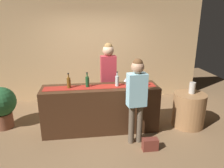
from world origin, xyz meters
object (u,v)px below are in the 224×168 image
Objects in this scene: wine_bottle_amber at (69,83)px; bartender at (108,72)px; wine_glass_near_customer at (146,81)px; handbag at (150,144)px; vase_on_side_table at (192,88)px; wine_bottle_green at (87,82)px; customer_sipping at (137,93)px; wine_bottle_clear at (117,81)px; round_side_table at (189,110)px; wine_glass_mid_counter at (125,80)px; potted_plant_tall at (1,105)px.

bartender is (0.85, 0.57, 0.03)m from wine_bottle_amber.
handbag is at bearing -98.66° from wine_glass_near_customer.
wine_bottle_amber is at bearing 178.74° from vase_on_side_table.
wine_bottle_green is at bearing 3.07° from wine_bottle_amber.
customer_sipping is at bearing -34.68° from wine_bottle_green.
vase_on_side_table is at bearing 15.76° from customer_sipping.
bartender is at bearing 112.02° from handbag.
wine_bottle_clear is 1.36m from handbag.
round_side_table is at bearing 35.15° from handbag.
wine_bottle_clear is at bearing 98.21° from bartender.
wine_bottle_green is at bearing -177.70° from wine_glass_mid_counter.
wine_bottle_clear is at bearing -2.85° from wine_bottle_green.
wine_glass_near_customer is at bearing -3.73° from wine_bottle_green.
wine_glass_mid_counter is 0.16× the size of potted_plant_tall.
wine_bottle_clear is 0.19m from wine_glass_mid_counter.
wine_glass_mid_counter is 0.19× the size of round_side_table.
bartender is at bearing 138.08° from wine_glass_near_customer.
wine_bottle_green is 0.19× the size of customer_sipping.
wine_glass_near_customer reaches higher than vase_on_side_table.
wine_glass_mid_counter is 1.55m from round_side_table.
potted_plant_tall is at bearing 173.56° from round_side_table.
bartender is (-0.29, 0.52, 0.04)m from wine_glass_mid_counter.
round_side_table is at bearing -1.96° from wine_bottle_amber.
bartender is at bearing 159.88° from vase_on_side_table.
wine_bottle_amber is 0.17× the size of bartender.
vase_on_side_table is at bearing -1.97° from wine_bottle_green.
customer_sipping is at bearing 105.76° from bartender.
handbag is (0.47, -0.85, -0.96)m from wine_bottle_clear.
round_side_table is 1.37m from handbag.
wine_glass_mid_counter reaches higher than handbag.
bartender reaches higher than wine_bottle_amber.
round_side_table is 0.82× the size of potted_plant_tall.
vase_on_side_table reaches higher than handbag.
wine_bottle_green is 1.05m from customer_sipping.
wine_glass_mid_counter is 2.66m from potted_plant_tall.
round_side_table is (1.39, -0.14, -0.69)m from wine_glass_mid_counter.
bartender is (-0.70, 0.63, 0.04)m from wine_glass_near_customer.
round_side_table is (2.53, -0.09, -0.70)m from wine_bottle_amber.
handbag is (0.29, -0.91, -0.95)m from wine_glass_mid_counter.
round_side_table is (1.68, -0.66, -0.73)m from bartender.
wine_bottle_amber reaches higher than potted_plant_tall.
wine_glass_near_customer is 0.08× the size of bartender.
wine_bottle_amber reaches higher than round_side_table.
wine_bottle_green reaches higher than potted_plant_tall.
customer_sipping is 2.20× the size of round_side_table.
wine_glass_near_customer is 1.03m from vase_on_side_table.
handbag is (1.07, -0.88, -0.96)m from wine_bottle_green.
wine_glass_mid_counter is 1.44m from vase_on_side_table.
potted_plant_tall is 3.24× the size of handbag.
round_side_table is 4.01m from potted_plant_tall.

